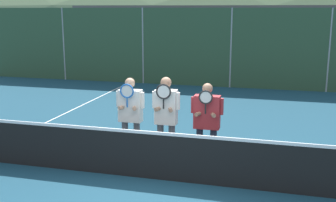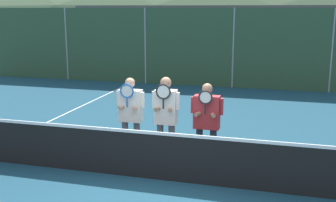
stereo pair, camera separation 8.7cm
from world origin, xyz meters
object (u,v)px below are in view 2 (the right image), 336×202
player_leftmost (130,112)px  player_center_right (207,119)px  player_center_left (166,114)px  car_left_of_center (201,55)px  car_far_left (105,52)px  car_center (315,58)px

player_leftmost → player_center_right: bearing=-1.9°
player_center_left → player_center_right: size_ratio=1.06×
player_center_left → car_left_of_center: bearing=98.0°
car_left_of_center → car_far_left: bearing=-176.5°
car_center → player_leftmost: bearing=-109.8°
player_center_left → car_center: (3.42, 11.78, -0.11)m
car_left_of_center → player_center_right: bearing=-78.3°
car_far_left → car_center: (10.06, -0.18, 0.02)m
player_leftmost → player_center_right: 1.58m
player_leftmost → player_center_left: size_ratio=0.96×
player_leftmost → player_center_right: player_leftmost is taller
car_far_left → player_center_right: bearing=-58.0°
player_center_left → car_far_left: 13.68m
player_leftmost → car_center: car_center is taller
player_center_right → car_center: (2.62, 11.73, -0.05)m
player_leftmost → car_left_of_center: bearing=94.4°
player_center_left → player_leftmost: bearing=172.1°
car_far_left → car_center: 10.06m
player_center_right → car_far_left: bearing=122.0°
player_center_left → car_far_left: car_far_left is taller
car_left_of_center → car_center: (5.15, -0.47, 0.07)m
player_center_right → car_far_left: car_far_left is taller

